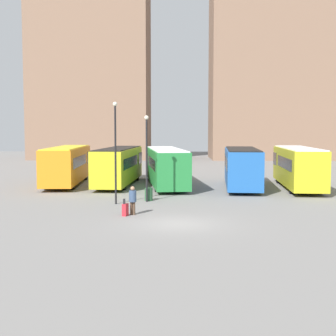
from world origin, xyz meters
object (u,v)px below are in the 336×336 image
Objects in this scene: bus_3 at (242,166)px; bus_4 at (298,166)px; lamp_post_1 at (147,151)px; bus_0 at (67,164)px; traveler at (133,198)px; lamp_post_0 at (115,145)px; bus_1 at (119,165)px; suitcase at (125,210)px; bus_2 at (166,165)px; trash_bin at (149,194)px.

bus_3 is 0.93× the size of bus_4.
bus_0 is at bearing 127.60° from lamp_post_1.
traveler is (7.20, -14.68, -0.82)m from bus_0.
traveler is 4.90m from lamp_post_0.
suitcase is (2.28, -14.81, -1.39)m from bus_1.
bus_2 is 9.27m from lamp_post_1.
bus_4 reaches higher than bus_2.
bus_0 is 1.80× the size of lamp_post_0.
lamp_post_0 reaches higher than bus_1.
bus_4 is 14.09m from lamp_post_1.
trash_bin is at bearing 125.76° from bus_4.
lamp_post_1 is at bearing -159.41° from bus_1.
lamp_post_1 is at bearing -101.32° from trash_bin.
bus_2 is 6.39m from bus_3.
trash_bin is (0.09, 0.46, -2.89)m from lamp_post_1.
bus_4 is at bearing 31.82° from trash_bin.
bus_4 is at bearing -26.82° from traveler.
lamp_post_0 is at bearing 38.72° from traveler.
bus_0 is 1.02× the size of bus_4.
bus_4 is at bearing -87.16° from bus_3.
bus_4 is 1.76× the size of lamp_post_0.
traveler is (-12.15, -12.44, -0.85)m from bus_4.
bus_4 is at bearing -26.88° from suitcase.
lamp_post_0 is 4.14m from trash_bin.
bus_1 is (4.54, -0.23, -0.04)m from bus_0.
traveler is at bearing -95.27° from lamp_post_1.
bus_3 is at bearing -14.37° from suitcase.
bus_1 is 4.11m from bus_2.
bus_1 is 0.94× the size of bus_2.
trash_bin is (-0.87, -8.61, -1.29)m from bus_2.
trash_bin is (-7.13, -7.33, -1.32)m from bus_3.
bus_2 is at bearing 84.23° from trash_bin.
trash_bin is at bearing 140.10° from bus_3.
lamp_post_1 is (0.81, 5.12, 2.98)m from suitcase.
bus_4 is (14.81, -2.02, 0.06)m from bus_1.
bus_0 reaches higher than bus_2.
bus_1 is at bearing 27.94° from traveler.
lamp_post_1 reaches higher than bus_0.
lamp_post_0 is at bearing 138.30° from bus_3.
lamp_post_1 reaches higher than suitcase.
bus_4 reaches higher than bus_3.
bus_0 is at bearing 76.85° from bus_2.
traveler is (-1.40, -13.84, -0.77)m from bus_2.
bus_4 is 17.41m from traveler.
suitcase reaches higher than trash_bin.
bus_1 is 10.96m from lamp_post_0.
lamp_post_0 is (-1.46, 3.75, 2.80)m from traveler.
bus_2 reaches higher than traveler.
bus_3 is 4.50m from bus_4.
bus_1 is at bearing 107.73° from lamp_post_1.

